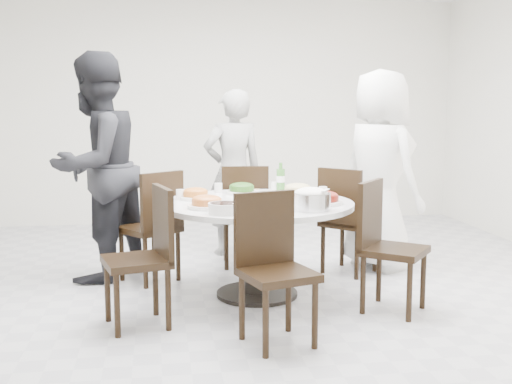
{
  "coord_description": "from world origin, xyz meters",
  "views": [
    {
      "loc": [
        -0.84,
        -5.11,
        1.52
      ],
      "look_at": [
        -0.07,
        -0.2,
        0.82
      ],
      "focal_mm": 45.0,
      "sensor_mm": 36.0,
      "label": 1
    }
  ],
  "objects": [
    {
      "name": "dining_table",
      "position": [
        -0.07,
        -0.25,
        0.38
      ],
      "size": [
        1.5,
        1.5,
        0.75
      ],
      "primitive_type": "cylinder",
      "color": "white",
      "rests_on": "floor"
    },
    {
      "name": "beverage_bottle",
      "position": [
        0.22,
        0.28,
        0.88
      ],
      "size": [
        0.07,
        0.07,
        0.25
      ],
      "primitive_type": "cylinder",
      "color": "#3C7A31",
      "rests_on": "dining_table"
    },
    {
      "name": "chopsticks",
      "position": [
        -0.04,
        0.38,
        0.76
      ],
      "size": [
        0.24,
        0.04,
        0.01
      ],
      "primitive_type": null,
      "color": "tan",
      "rests_on": "dining_table"
    },
    {
      "name": "dish_pale",
      "position": [
        0.32,
        0.07,
        0.79
      ],
      "size": [
        0.28,
        0.28,
        0.08
      ],
      "primitive_type": "cylinder",
      "color": "white",
      "rests_on": "dining_table"
    },
    {
      "name": "dish_tofu",
      "position": [
        -0.48,
        -0.5,
        0.79
      ],
      "size": [
        0.28,
        0.28,
        0.07
      ],
      "primitive_type": "cylinder",
      "color": "white",
      "rests_on": "dining_table"
    },
    {
      "name": "diner_middle",
      "position": [
        -0.09,
        1.19,
        0.82
      ],
      "size": [
        0.66,
        0.49,
        1.64
      ],
      "primitive_type": "imported",
      "rotation": [
        0.0,
        0.0,
        3.31
      ],
      "color": "black",
      "rests_on": "floor"
    },
    {
      "name": "diner_right",
      "position": [
        1.16,
        0.43,
        0.9
      ],
      "size": [
        0.88,
        1.04,
        1.81
      ],
      "primitive_type": "imported",
      "rotation": [
        0.0,
        0.0,
        1.98
      ],
      "color": "white",
      "rests_on": "floor"
    },
    {
      "name": "wall_front",
      "position": [
        0.0,
        -3.0,
        1.4
      ],
      "size": [
        6.0,
        0.01,
        2.8
      ],
      "primitive_type": "cube",
      "color": "white",
      "rests_on": "ground"
    },
    {
      "name": "chair_se",
      "position": [
        0.85,
        -0.78,
        0.47
      ],
      "size": [
        0.59,
        0.59,
        0.95
      ],
      "primitive_type": "cube",
      "rotation": [
        0.0,
        0.0,
        7.17
      ],
      "color": "black",
      "rests_on": "floor"
    },
    {
      "name": "dish_orange",
      "position": [
        -0.54,
        -0.05,
        0.78
      ],
      "size": [
        0.25,
        0.25,
        0.07
      ],
      "primitive_type": "cylinder",
      "color": "white",
      "rests_on": "dining_table"
    },
    {
      "name": "floor",
      "position": [
        0.0,
        0.0,
        0.0
      ],
      "size": [
        6.0,
        6.0,
        0.01
      ],
      "primitive_type": "cube",
      "color": "#BCBCC1",
      "rests_on": "ground"
    },
    {
      "name": "chair_ne",
      "position": [
        0.85,
        0.31,
        0.47
      ],
      "size": [
        0.59,
        0.59,
        0.95
      ],
      "primitive_type": "cube",
      "rotation": [
        0.0,
        0.0,
        2.33
      ],
      "color": "black",
      "rests_on": "floor"
    },
    {
      "name": "rice_bowl",
      "position": [
        0.25,
        -0.68,
        0.81
      ],
      "size": [
        0.28,
        0.28,
        0.12
      ],
      "primitive_type": "cylinder",
      "color": "silver",
      "rests_on": "dining_table"
    },
    {
      "name": "chair_s",
      "position": [
        -0.1,
        -1.29,
        0.47
      ],
      "size": [
        0.52,
        0.52,
        0.95
      ],
      "primitive_type": "cube",
      "rotation": [
        0.0,
        0.0,
        6.58
      ],
      "color": "black",
      "rests_on": "floor"
    },
    {
      "name": "chair_nw",
      "position": [
        -0.91,
        0.31,
        0.47
      ],
      "size": [
        0.59,
        0.59,
        0.95
      ],
      "primitive_type": "cube",
      "rotation": [
        0.0,
        0.0,
        3.78
      ],
      "color": "black",
      "rests_on": "floor"
    },
    {
      "name": "diner_left",
      "position": [
        -1.35,
        0.45,
        0.97
      ],
      "size": [
        1.14,
        1.19,
        1.94
      ],
      "primitive_type": "imported",
      "rotation": [
        0.0,
        0.0,
        4.09
      ],
      "color": "black",
      "rests_on": "floor"
    },
    {
      "name": "dish_redbrown",
      "position": [
        0.4,
        -0.44,
        0.79
      ],
      "size": [
        0.3,
        0.3,
        0.08
      ],
      "primitive_type": "cylinder",
      "color": "white",
      "rests_on": "dining_table"
    },
    {
      "name": "chair_n",
      "position": [
        -0.04,
        0.72,
        0.47
      ],
      "size": [
        0.45,
        0.45,
        0.95
      ],
      "primitive_type": "cube",
      "rotation": [
        0.0,
        0.0,
        3.06
      ],
      "color": "black",
      "rests_on": "floor"
    },
    {
      "name": "soup_bowl",
      "position": [
        -0.37,
        -0.74,
        0.79
      ],
      "size": [
        0.24,
        0.24,
        0.07
      ],
      "primitive_type": "cylinder",
      "color": "white",
      "rests_on": "dining_table"
    },
    {
      "name": "wall_back",
      "position": [
        0.0,
        3.0,
        1.4
      ],
      "size": [
        6.0,
        0.01,
        2.8
      ],
      "primitive_type": "cube",
      "color": "white",
      "rests_on": "ground"
    },
    {
      "name": "chair_sw",
      "position": [
        -0.99,
        -0.81,
        0.47
      ],
      "size": [
        0.51,
        0.51,
        0.95
      ],
      "primitive_type": "cube",
      "rotation": [
        0.0,
        0.0,
        4.96
      ],
      "color": "black",
      "rests_on": "floor"
    },
    {
      "name": "dish_greens",
      "position": [
        -0.13,
        0.2,
        0.78
      ],
      "size": [
        0.27,
        0.27,
        0.07
      ],
      "primitive_type": "cylinder",
      "color": "white",
      "rests_on": "dining_table"
    },
    {
      "name": "tea_cups",
      "position": [
        -0.08,
        0.4,
        0.79
      ],
      "size": [
        0.07,
        0.07,
        0.08
      ],
      "primitive_type": "cylinder",
      "color": "white",
      "rests_on": "dining_table"
    }
  ]
}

